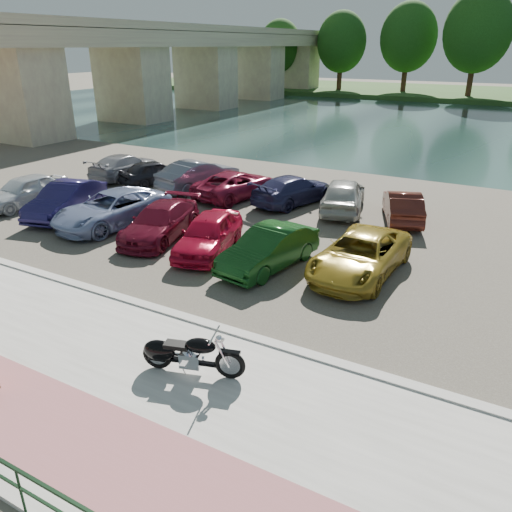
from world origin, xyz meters
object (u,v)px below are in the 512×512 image
(motorcycle, at_px, (183,354))
(car_0, at_px, (25,191))
(car_2, at_px, (112,209))
(car_1, at_px, (66,200))

(motorcycle, bearing_deg, car_0, 137.62)
(car_0, xyz_separation_m, car_2, (5.28, -0.06, -0.00))
(motorcycle, height_order, car_0, car_0)
(motorcycle, relative_size, car_2, 0.46)
(motorcycle, xyz_separation_m, car_1, (-10.90, 6.49, 0.18))
(car_0, relative_size, car_1, 0.95)
(car_0, distance_m, car_2, 5.28)
(car_2, bearing_deg, car_1, -170.16)
(car_1, bearing_deg, car_2, -13.01)
(motorcycle, bearing_deg, car_2, 125.42)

